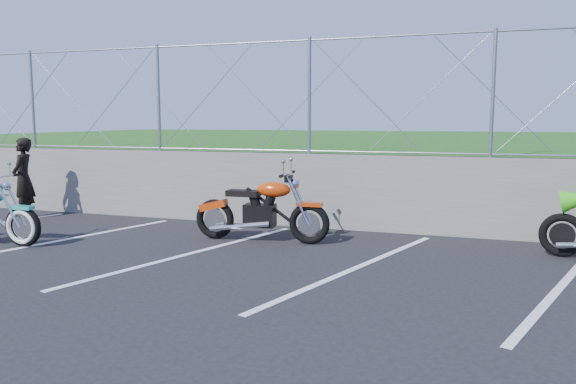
% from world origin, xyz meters
% --- Properties ---
extents(ground, '(90.00, 90.00, 0.00)m').
position_xyz_m(ground, '(0.00, 0.00, 0.00)').
color(ground, black).
rests_on(ground, ground).
extents(retaining_wall, '(30.00, 0.22, 1.30)m').
position_xyz_m(retaining_wall, '(0.00, 3.50, 0.65)').
color(retaining_wall, '#61615C').
rests_on(retaining_wall, ground).
extents(grass_field, '(30.00, 20.00, 1.30)m').
position_xyz_m(grass_field, '(0.00, 13.50, 0.65)').
color(grass_field, '#1B4813').
rests_on(grass_field, ground).
extents(chain_link_fence, '(28.00, 0.03, 2.00)m').
position_xyz_m(chain_link_fence, '(0.00, 3.50, 2.30)').
color(chain_link_fence, gray).
rests_on(chain_link_fence, retaining_wall).
extents(parking_lines, '(18.29, 4.31, 0.01)m').
position_xyz_m(parking_lines, '(1.20, 1.00, 0.00)').
color(parking_lines, silver).
rests_on(parking_lines, ground).
extents(naked_orange, '(2.19, 0.74, 1.09)m').
position_xyz_m(naked_orange, '(0.67, 2.08, 0.47)').
color(naked_orange, black).
rests_on(naked_orange, ground).
extents(person_standing, '(0.56, 0.67, 1.55)m').
position_xyz_m(person_standing, '(-4.44, 2.54, 0.78)').
color(person_standing, black).
rests_on(person_standing, ground).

